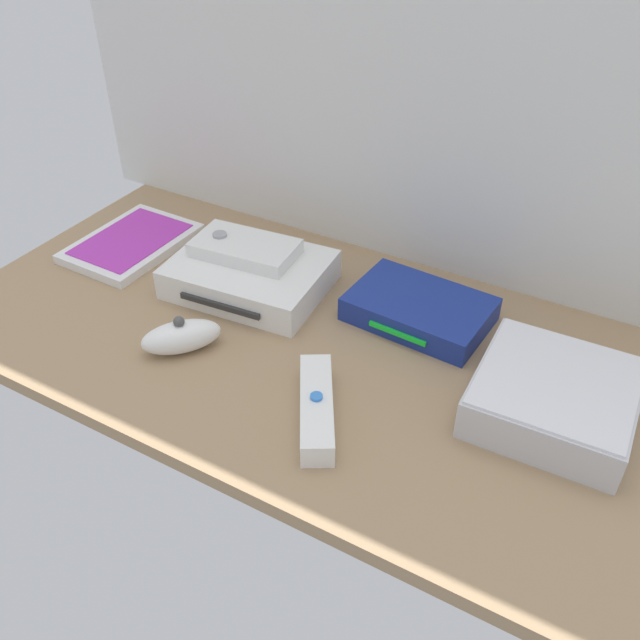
{
  "coord_description": "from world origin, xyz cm",
  "views": [
    {
      "loc": [
        33.34,
        -58.75,
        55.68
      ],
      "look_at": [
        0.0,
        0.0,
        4.0
      ],
      "focal_mm": 38.51,
      "sensor_mm": 36.0,
      "label": 1
    }
  ],
  "objects_px": {
    "mini_computer": "(554,397)",
    "remote_classic_pad": "(245,248)",
    "game_case": "(132,243)",
    "remote_wand": "(317,408)",
    "game_console": "(250,274)",
    "network_router": "(419,309)",
    "remote_nunchuk": "(181,337)"
  },
  "relations": [
    {
      "from": "game_console",
      "to": "network_router",
      "type": "distance_m",
      "value": 0.24
    },
    {
      "from": "mini_computer",
      "to": "remote_classic_pad",
      "type": "xyz_separation_m",
      "value": [
        -0.45,
        0.06,
        0.03
      ]
    },
    {
      "from": "game_console",
      "to": "mini_computer",
      "type": "xyz_separation_m",
      "value": [
        0.44,
        -0.04,
        0.0
      ]
    },
    {
      "from": "game_console",
      "to": "remote_nunchuk",
      "type": "xyz_separation_m",
      "value": [
        0.0,
        -0.16,
        -0.0
      ]
    },
    {
      "from": "game_console",
      "to": "remote_classic_pad",
      "type": "height_order",
      "value": "remote_classic_pad"
    },
    {
      "from": "mini_computer",
      "to": "remote_wand",
      "type": "xyz_separation_m",
      "value": [
        -0.23,
        -0.13,
        -0.01
      ]
    },
    {
      "from": "remote_classic_pad",
      "to": "mini_computer",
      "type": "bearing_deg",
      "value": -12.69
    },
    {
      "from": "mini_computer",
      "to": "remote_nunchuk",
      "type": "distance_m",
      "value": 0.45
    },
    {
      "from": "game_case",
      "to": "network_router",
      "type": "relative_size",
      "value": 1.03
    },
    {
      "from": "mini_computer",
      "to": "remote_classic_pad",
      "type": "distance_m",
      "value": 0.46
    },
    {
      "from": "network_router",
      "to": "remote_wand",
      "type": "distance_m",
      "value": 0.23
    },
    {
      "from": "remote_wand",
      "to": "mini_computer",
      "type": "bearing_deg",
      "value": -0.11
    },
    {
      "from": "remote_wand",
      "to": "remote_classic_pad",
      "type": "bearing_deg",
      "value": 108.98
    },
    {
      "from": "remote_nunchuk",
      "to": "mini_computer",
      "type": "bearing_deg",
      "value": 55.72
    },
    {
      "from": "game_console",
      "to": "remote_wand",
      "type": "height_order",
      "value": "game_console"
    },
    {
      "from": "mini_computer",
      "to": "network_router",
      "type": "bearing_deg",
      "value": 155.48
    },
    {
      "from": "game_console",
      "to": "network_router",
      "type": "height_order",
      "value": "game_console"
    },
    {
      "from": "mini_computer",
      "to": "remote_wand",
      "type": "bearing_deg",
      "value": -149.37
    },
    {
      "from": "remote_nunchuk",
      "to": "remote_classic_pad",
      "type": "relative_size",
      "value": 0.69
    },
    {
      "from": "network_router",
      "to": "remote_wand",
      "type": "xyz_separation_m",
      "value": [
        -0.03,
        -0.23,
        -0.0
      ]
    },
    {
      "from": "remote_nunchuk",
      "to": "remote_classic_pad",
      "type": "distance_m",
      "value": 0.17
    },
    {
      "from": "mini_computer",
      "to": "remote_classic_pad",
      "type": "bearing_deg",
      "value": 172.95
    },
    {
      "from": "game_case",
      "to": "remote_wand",
      "type": "relative_size",
      "value": 1.32
    },
    {
      "from": "network_router",
      "to": "remote_classic_pad",
      "type": "xyz_separation_m",
      "value": [
        -0.25,
        -0.03,
        0.04
      ]
    },
    {
      "from": "game_case",
      "to": "remote_nunchuk",
      "type": "bearing_deg",
      "value": -33.81
    },
    {
      "from": "game_case",
      "to": "remote_wand",
      "type": "xyz_separation_m",
      "value": [
        0.43,
        -0.18,
        0.01
      ]
    },
    {
      "from": "game_console",
      "to": "remote_nunchuk",
      "type": "bearing_deg",
      "value": -93.97
    },
    {
      "from": "game_case",
      "to": "remote_wand",
      "type": "height_order",
      "value": "remote_wand"
    },
    {
      "from": "mini_computer",
      "to": "network_router",
      "type": "distance_m",
      "value": 0.22
    },
    {
      "from": "game_console",
      "to": "mini_computer",
      "type": "bearing_deg",
      "value": -10.52
    },
    {
      "from": "network_router",
      "to": "remote_classic_pad",
      "type": "height_order",
      "value": "remote_classic_pad"
    },
    {
      "from": "mini_computer",
      "to": "remote_classic_pad",
      "type": "height_order",
      "value": "remote_classic_pad"
    }
  ]
}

